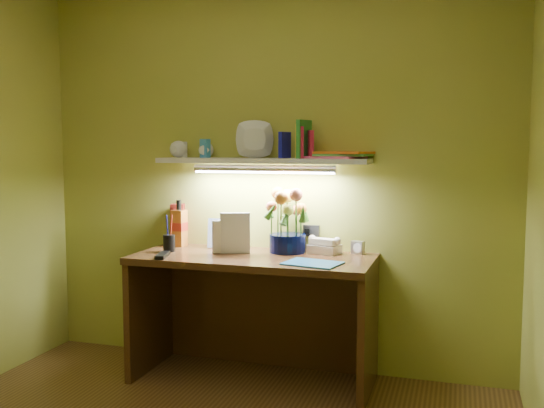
# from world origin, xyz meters

# --- Properties ---
(desk) EXTENTS (1.40, 0.60, 0.75)m
(desk) POSITION_xyz_m (0.00, 1.20, 0.38)
(desk) COLOR #36210E
(desk) RESTS_ON ground
(flower_bouquet) EXTENTS (0.24, 0.24, 0.39)m
(flower_bouquet) POSITION_xyz_m (0.16, 1.37, 0.94)
(flower_bouquet) COLOR #050B33
(flower_bouquet) RESTS_ON desk
(telephone) EXTENTS (0.20, 0.17, 0.10)m
(telephone) POSITION_xyz_m (0.38, 1.39, 0.80)
(telephone) COLOR white
(telephone) RESTS_ON desk
(desk_clock) EXTENTS (0.09, 0.06, 0.08)m
(desk_clock) POSITION_xyz_m (0.58, 1.44, 0.79)
(desk_clock) COLOR #B7B6BB
(desk_clock) RESTS_ON desk
(whisky_bottle) EXTENTS (0.09, 0.09, 0.30)m
(whisky_bottle) POSITION_xyz_m (-0.56, 1.38, 0.90)
(whisky_bottle) COLOR #B05E21
(whisky_bottle) RESTS_ON desk
(whisky_box) EXTENTS (0.11, 0.11, 0.26)m
(whisky_box) POSITION_xyz_m (-0.60, 1.45, 0.88)
(whisky_box) COLOR #62150D
(whisky_box) RESTS_ON desk
(pen_cup) EXTENTS (0.09, 0.09, 0.17)m
(pen_cup) POSITION_xyz_m (-0.53, 1.18, 0.84)
(pen_cup) COLOR black
(pen_cup) RESTS_ON desk
(art_card) EXTENTS (0.19, 0.06, 0.19)m
(art_card) POSITION_xyz_m (-0.27, 1.40, 0.84)
(art_card) COLOR white
(art_card) RESTS_ON desk
(tv_remote) EXTENTS (0.10, 0.20, 0.02)m
(tv_remote) POSITION_xyz_m (-0.48, 1.00, 0.76)
(tv_remote) COLOR black
(tv_remote) RESTS_ON desk
(blue_folder) EXTENTS (0.33, 0.27, 0.01)m
(blue_folder) POSITION_xyz_m (0.39, 1.06, 0.75)
(blue_folder) COLOR #3587CA
(blue_folder) RESTS_ON desk
(desk_book_a) EXTENTS (0.14, 0.09, 0.20)m
(desk_book_a) POSITION_xyz_m (-0.25, 1.19, 0.85)
(desk_book_a) COLOR beige
(desk_book_a) RESTS_ON desk
(desk_book_b) EXTENTS (0.18, 0.07, 0.25)m
(desk_book_b) POSITION_xyz_m (-0.21, 1.21, 0.87)
(desk_book_b) COLOR silver
(desk_book_b) RESTS_ON desk
(wall_shelf) EXTENTS (1.32, 0.36, 0.26)m
(wall_shelf) POSITION_xyz_m (0.04, 1.38, 1.33)
(wall_shelf) COLOR silver
(wall_shelf) RESTS_ON ground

